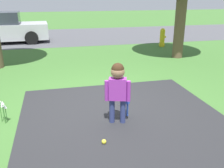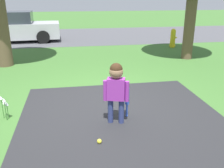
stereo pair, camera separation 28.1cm
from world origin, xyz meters
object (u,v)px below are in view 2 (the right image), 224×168
at_px(baseball_bat, 127,97).
at_px(sports_ball, 99,141).
at_px(fire_hydrant, 173,38).
at_px(child, 116,85).
at_px(parked_car, 15,28).

distance_m(baseball_bat, sports_ball, 1.05).
bearing_deg(sports_ball, baseball_bat, 52.54).
distance_m(baseball_bat, fire_hydrant, 6.78).
relative_size(child, sports_ball, 14.96).
bearing_deg(sports_ball, fire_hydrant, 59.56).
xyz_separation_m(baseball_bat, fire_hydrant, (3.33, 5.91, -0.01)).
distance_m(sports_ball, fire_hydrant, 7.77).
xyz_separation_m(baseball_bat, sports_ball, (-0.60, -0.79, -0.35)).
bearing_deg(parked_car, sports_ball, -75.70).
bearing_deg(parked_car, fire_hydrant, -23.48).
bearing_deg(baseball_bat, parked_car, 111.95).
bearing_deg(sports_ball, parked_car, 106.91).
relative_size(fire_hydrant, parked_car, 0.20).
height_order(baseball_bat, parked_car, parked_car).
bearing_deg(parked_car, child, -72.45).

